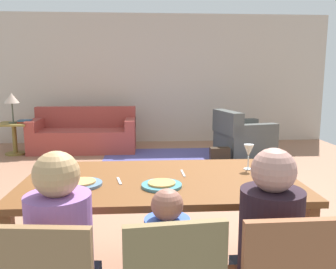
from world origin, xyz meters
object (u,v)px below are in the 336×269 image
(wine_glass, at_px, (249,152))
(handbag, at_px, (220,155))
(armchair, at_px, (242,138))
(book_upper, at_px, (25,121))
(person_woman, at_px, (266,264))
(couch, at_px, (85,135))
(dining_table, at_px, (160,188))
(plate_near_child, at_px, (162,185))
(book_lower, at_px, (25,122))
(side_table, at_px, (14,134))
(plate_near_man, at_px, (82,184))
(table_lamp, at_px, (12,99))

(wine_glass, relative_size, handbag, 0.58)
(armchair, bearing_deg, book_upper, 174.03)
(book_upper, bearing_deg, person_woman, -60.39)
(couch, xyz_separation_m, book_upper, (-1.01, -0.26, 0.32))
(dining_table, relative_size, plate_near_child, 7.20)
(couch, xyz_separation_m, book_lower, (-1.02, -0.26, 0.29))
(plate_near_child, bearing_deg, armchair, 67.79)
(armchair, relative_size, side_table, 1.76)
(side_table, height_order, book_upper, book_upper)
(plate_near_child, distance_m, handbag, 3.71)
(plate_near_man, height_order, table_lamp, table_lamp)
(plate_near_child, height_order, book_upper, plate_near_child)
(plate_near_man, distance_m, couch, 4.66)
(table_lamp, bearing_deg, armchair, -5.73)
(plate_near_man, bearing_deg, side_table, 114.75)
(book_lower, distance_m, book_upper, 0.03)
(armchair, bearing_deg, plate_near_child, -112.21)
(plate_near_child, xyz_separation_m, book_upper, (-2.28, 4.37, -0.15))
(table_lamp, bearing_deg, dining_table, -59.37)
(plate_near_child, relative_size, armchair, 0.24)
(handbag, bearing_deg, armchair, 44.49)
(wine_glass, xyz_separation_m, handbag, (0.47, 3.12, -0.76))
(plate_near_child, xyz_separation_m, side_table, (-2.49, 4.38, -0.39))
(wine_glass, distance_m, person_woman, 0.95)
(person_woman, bearing_deg, book_lower, 119.68)
(couch, xyz_separation_m, armchair, (2.89, -0.67, 0.02))
(person_woman, bearing_deg, dining_table, 126.04)
(person_woman, bearing_deg, book_upper, 119.61)
(armchair, relative_size, book_upper, 4.64)
(book_lower, xyz_separation_m, handbag, (3.41, -0.90, -0.46))
(plate_near_child, xyz_separation_m, armchair, (1.62, 3.97, -0.45))
(plate_near_child, height_order, side_table, plate_near_child)
(side_table, relative_size, table_lamp, 1.07)
(plate_near_child, bearing_deg, side_table, 119.59)
(person_woman, distance_m, book_upper, 5.61)
(wine_glass, bearing_deg, handbag, 81.35)
(wine_glass, distance_m, book_lower, 4.98)
(armchair, xyz_separation_m, side_table, (-4.10, 0.41, 0.06))
(dining_table, xyz_separation_m, armchair, (1.62, 3.79, -0.37))
(book_upper, bearing_deg, couch, 14.61)
(person_woman, bearing_deg, couch, 108.92)
(plate_near_man, relative_size, handbag, 0.78)
(book_lower, bearing_deg, side_table, 179.23)
(plate_near_man, relative_size, couch, 0.13)
(book_lower, bearing_deg, couch, 14.40)
(dining_table, height_order, book_upper, dining_table)
(side_table, height_order, table_lamp, table_lamp)
(side_table, relative_size, book_upper, 2.64)
(dining_table, distance_m, side_table, 4.89)
(armchair, xyz_separation_m, book_lower, (-3.90, 0.41, 0.28))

